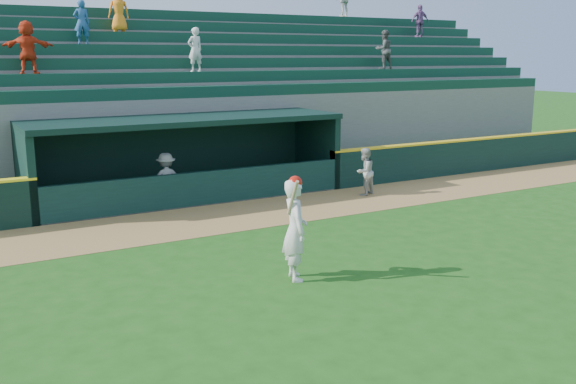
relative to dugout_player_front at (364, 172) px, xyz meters
name	(u,v)px	position (x,y,z in m)	size (l,w,h in m)	color
ground	(327,268)	(-4.87, -5.32, -0.74)	(120.00, 120.00, 0.00)	#1C4A12
warning_track	(227,217)	(-4.87, -0.42, -0.73)	(40.00, 3.00, 0.01)	olive
field_wall_right	(501,153)	(7.38, 1.23, -0.14)	(15.50, 0.30, 1.20)	black
wall_stripe_right	(502,137)	(7.38, 1.23, 0.49)	(15.50, 0.32, 0.06)	yellow
dugout_player_front	(364,172)	(0.00, 0.00, 0.00)	(0.72, 0.56, 1.48)	#A9AAA4
dugout_player_inside	(166,179)	(-5.77, 1.76, 0.02)	(0.98, 0.57, 1.52)	#A1A19C
dugout	(184,152)	(-4.87, 2.68, 0.62)	(9.40, 2.80, 2.46)	slate
stands	(137,108)	(-4.89, 7.25, 1.66)	(34.50, 6.25, 7.52)	slate
batter_at_plate	(295,228)	(-5.75, -5.52, 0.28)	(0.64, 0.89, 2.06)	silver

